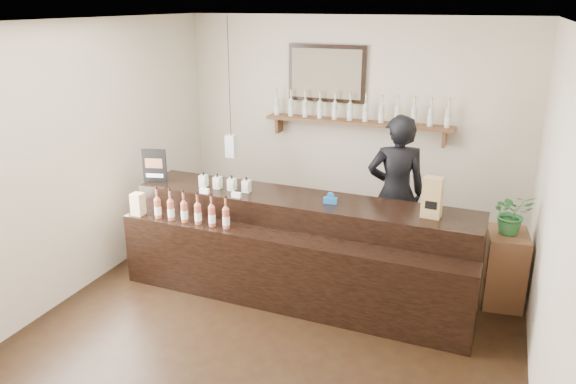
# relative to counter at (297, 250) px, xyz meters

# --- Properties ---
(ground) EXTENTS (5.00, 5.00, 0.00)m
(ground) POSITION_rel_counter_xyz_m (0.05, -0.57, -0.48)
(ground) COLOR black
(ground) RESTS_ON ground
(room_shell) EXTENTS (5.00, 5.00, 5.00)m
(room_shell) POSITION_rel_counter_xyz_m (0.05, -0.57, 1.22)
(room_shell) COLOR beige
(room_shell) RESTS_ON ground
(back_wall_decor) EXTENTS (2.66, 0.96, 1.69)m
(back_wall_decor) POSITION_rel_counter_xyz_m (-0.10, 1.81, 1.28)
(back_wall_decor) COLOR #56361D
(back_wall_decor) RESTS_ON ground
(counter) EXTENTS (3.68, 1.10, 1.19)m
(counter) POSITION_rel_counter_xyz_m (0.00, 0.00, 0.00)
(counter) COLOR black
(counter) RESTS_ON ground
(promo_sign) EXTENTS (0.27, 0.08, 0.38)m
(promo_sign) POSITION_rel_counter_xyz_m (-1.71, 0.04, 0.73)
(promo_sign) COLOR black
(promo_sign) RESTS_ON counter
(paper_bag) EXTENTS (0.19, 0.15, 0.39)m
(paper_bag) POSITION_rel_counter_xyz_m (1.32, 0.06, 0.74)
(paper_bag) COLOR #A17F4D
(paper_bag) RESTS_ON counter
(tape_dispenser) EXTENTS (0.14, 0.07, 0.12)m
(tape_dispenser) POSITION_rel_counter_xyz_m (0.33, 0.07, 0.59)
(tape_dispenser) COLOR #175AA2
(tape_dispenser) RESTS_ON counter
(side_cabinet) EXTENTS (0.43, 0.56, 0.77)m
(side_cabinet) POSITION_rel_counter_xyz_m (2.05, 0.55, -0.10)
(side_cabinet) COLOR #56361D
(side_cabinet) RESTS_ON ground
(potted_plant) EXTENTS (0.47, 0.44, 0.42)m
(potted_plant) POSITION_rel_counter_xyz_m (2.05, 0.55, 0.50)
(potted_plant) COLOR #2C6E33
(potted_plant) RESTS_ON side_cabinet
(shopkeeper) EXTENTS (0.86, 0.70, 2.04)m
(shopkeeper) POSITION_rel_counter_xyz_m (0.82, 0.98, 0.54)
(shopkeeper) COLOR black
(shopkeeper) RESTS_ON ground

